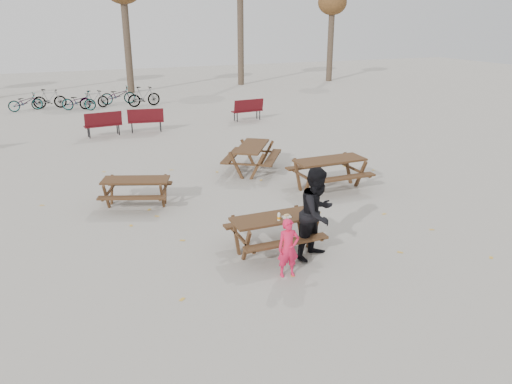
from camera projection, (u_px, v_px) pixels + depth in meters
name	position (u px, v px, depth m)	size (l,w,h in m)	color
ground	(274.00, 251.00, 10.65)	(80.00, 80.00, 0.00)	gray
main_picnic_table	(274.00, 225.00, 10.45)	(1.80, 1.45, 0.78)	#352213
food_tray	(287.00, 217.00, 10.34)	(0.18, 0.11, 0.04)	white
bread_roll	(287.00, 215.00, 10.33)	(0.14, 0.06, 0.05)	tan
soda_bottle	(279.00, 217.00, 10.19)	(0.07, 0.07, 0.17)	silver
child	(288.00, 248.00, 9.44)	(0.42, 0.28, 1.16)	#E21C48
adult	(317.00, 213.00, 10.09)	(0.93, 0.73, 1.92)	black
picnic_table_east	(329.00, 174.00, 14.34)	(2.03, 1.64, 0.88)	#352213
picnic_table_north	(137.00, 192.00, 13.05)	(1.71, 1.37, 0.73)	#352213
picnic_table_far	(252.00, 158.00, 15.92)	(1.97, 1.59, 0.85)	#352213
park_bench_row	(124.00, 122.00, 20.87)	(13.44, 2.20, 1.03)	#5A1218
bicycle_row	(88.00, 99.00, 26.92)	(7.85, 2.22, 1.09)	black
fallen_leaves	(252.00, 208.00, 13.00)	(11.00, 11.00, 0.01)	gold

